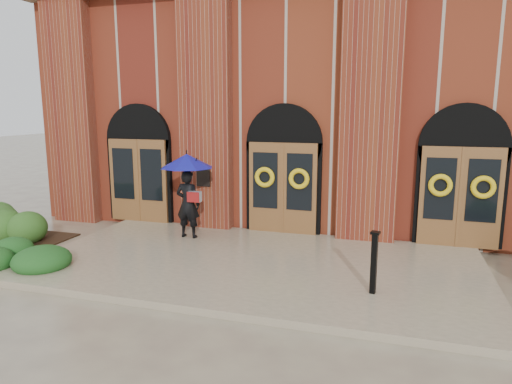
% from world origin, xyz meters
% --- Properties ---
extents(ground, '(90.00, 90.00, 0.00)m').
position_xyz_m(ground, '(0.00, 0.00, 0.00)').
color(ground, tan).
rests_on(ground, ground).
extents(landing, '(10.00, 5.30, 0.15)m').
position_xyz_m(landing, '(0.00, 0.15, 0.07)').
color(landing, tan).
rests_on(landing, ground).
extents(church_building, '(16.20, 12.53, 7.00)m').
position_xyz_m(church_building, '(0.00, 8.78, 3.50)').
color(church_building, maroon).
rests_on(church_building, ground).
extents(man_with_umbrella, '(1.43, 1.43, 2.24)m').
position_xyz_m(man_with_umbrella, '(-2.28, 1.50, 1.72)').
color(man_with_umbrella, black).
rests_on(man_with_umbrella, landing).
extents(metal_post, '(0.19, 0.19, 1.19)m').
position_xyz_m(metal_post, '(2.65, -0.94, 0.78)').
color(metal_post, black).
rests_on(metal_post, landing).
extents(hedge_wall_left, '(3.18, 1.27, 0.82)m').
position_xyz_m(hedge_wall_left, '(-7.31, 0.50, 0.41)').
color(hedge_wall_left, '#2A521B').
rests_on(hedge_wall_left, ground).
extents(hedge_front_left, '(1.60, 1.37, 0.57)m').
position_xyz_m(hedge_front_left, '(-5.10, -1.63, 0.28)').
color(hedge_front_left, '#1B4919').
rests_on(hedge_front_left, ground).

